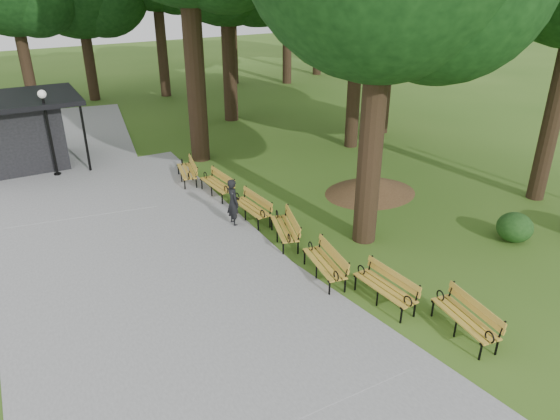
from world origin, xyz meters
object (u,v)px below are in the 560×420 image
bench_4 (251,208)px  bench_6 (187,171)px  dirt_mound (371,184)px  bench_0 (465,319)px  lamp_post (46,116)px  bench_2 (324,263)px  bench_5 (217,185)px  bench_1 (385,288)px  bench_3 (284,229)px  kiosk (14,133)px  person (233,202)px

bench_4 → bench_6: (-0.58, 4.25, 0.00)m
dirt_mound → bench_0: bearing=-115.2°
lamp_post → bench_2: 12.84m
bench_0 → bench_4: 7.84m
bench_0 → bench_5: 10.23m
bench_1 → bench_3: size_ratio=1.00×
bench_0 → bench_3: 5.98m
bench_3 → bench_1: bearing=24.9°
kiosk → dirt_mound: kiosk is taller
bench_2 → bench_6: (-0.60, 8.40, 0.00)m
dirt_mound → bench_1: bearing=-127.1°
bench_0 → kiosk: bearing=-147.9°
person → kiosk: kiosk is taller
person → dirt_mound: (5.51, -0.25, -0.45)m
dirt_mound → bench_4: size_ratio=1.56×
bench_1 → bench_2: bearing=-162.7°
bench_3 → bench_6: size_ratio=1.00×
kiosk → bench_6: bearing=-42.5°
dirt_mound → bench_6: bearing=140.2°
bench_3 → bench_6: 6.15m
bench_3 → bench_4: (-0.16, 1.86, 0.00)m
kiosk → lamp_post: bearing=-57.6°
bench_3 → bench_4: bearing=-156.7°
bench_1 → bench_3: 4.03m
dirt_mound → bench_5: bench_5 is taller
bench_1 → bench_5: same height
kiosk → bench_5: 9.24m
dirt_mound → bench_2: bearing=-141.3°
bench_4 → kiosk: bearing=-150.4°
person → bench_6: (0.07, 4.28, -0.35)m
lamp_post → bench_6: size_ratio=1.82×
dirt_mound → bench_1: bench_1 is taller
bench_6 → lamp_post: bearing=-115.4°
bench_2 → bench_6: bearing=-165.3°
bench_2 → bench_5: same height
lamp_post → dirt_mound: lamp_post is taller
bench_0 → bench_5: bearing=-162.5°
kiosk → bench_5: kiosk is taller
person → bench_0: 7.96m
person → bench_0: size_ratio=0.83×
bench_2 → bench_4: 4.15m
bench_5 → bench_6: size_ratio=1.00×
person → bench_3: bearing=-153.7°
bench_0 → bench_6: size_ratio=1.00×
lamp_post → bench_2: lamp_post is taller
bench_3 → bench_6: bearing=-154.8°
bench_3 → lamp_post: bearing=-133.8°
dirt_mound → bench_4: 4.87m
kiosk → bench_6: 7.59m
bench_1 → dirt_mound: bearing=140.6°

